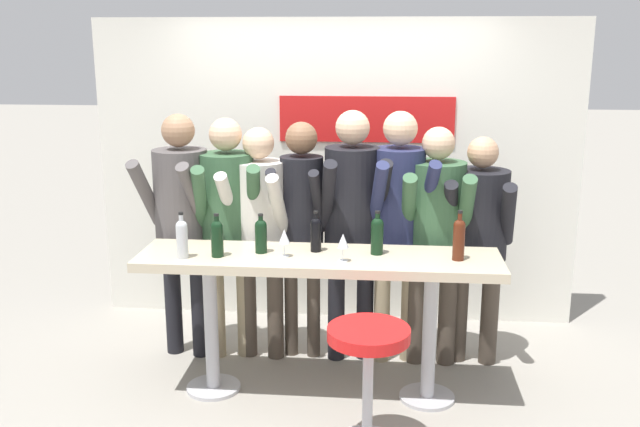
{
  "coord_description": "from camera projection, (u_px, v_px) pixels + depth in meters",
  "views": [
    {
      "loc": [
        0.4,
        -4.27,
        2.29
      ],
      "look_at": [
        0.0,
        0.08,
        1.21
      ],
      "focal_mm": 40.0,
      "sensor_mm": 36.0,
      "label": 1
    }
  ],
  "objects": [
    {
      "name": "wine_bottle_5",
      "position": [
        182.0,
        237.0,
        4.4
      ],
      "size": [
        0.07,
        0.07,
        0.29
      ],
      "color": "#B7BCC1",
      "rests_on": "tasting_table"
    },
    {
      "name": "person_far_right",
      "position": [
        435.0,
        222.0,
        4.92
      ],
      "size": [
        0.48,
        0.56,
        1.71
      ],
      "rotation": [
        0.0,
        0.0,
        -0.01
      ],
      "color": "#473D33",
      "rests_on": "ground_plane"
    },
    {
      "name": "wine_glass_0",
      "position": [
        343.0,
        242.0,
        4.33
      ],
      "size": [
        0.07,
        0.07,
        0.18
      ],
      "color": "silver",
      "rests_on": "tasting_table"
    },
    {
      "name": "person_right",
      "position": [
        398.0,
        210.0,
        4.94
      ],
      "size": [
        0.49,
        0.61,
        1.81
      ],
      "rotation": [
        0.0,
        0.0,
        0.17
      ],
      "color": "gray",
      "rests_on": "ground_plane"
    },
    {
      "name": "person_center",
      "position": [
        301.0,
        212.0,
        5.03
      ],
      "size": [
        0.39,
        0.53,
        1.73
      ],
      "rotation": [
        0.0,
        0.0,
        -0.08
      ],
      "color": "#473D33",
      "rests_on": "ground_plane"
    },
    {
      "name": "wine_bottle_3",
      "position": [
        377.0,
        234.0,
        4.48
      ],
      "size": [
        0.08,
        0.08,
        0.28
      ],
      "color": "black",
      "rests_on": "tasting_table"
    },
    {
      "name": "wine_bottle_1",
      "position": [
        261.0,
        234.0,
        4.51
      ],
      "size": [
        0.08,
        0.08,
        0.25
      ],
      "color": "black",
      "rests_on": "tasting_table"
    },
    {
      "name": "wine_glass_1",
      "position": [
        284.0,
        237.0,
        4.43
      ],
      "size": [
        0.07,
        0.07,
        0.18
      ],
      "color": "silver",
      "rests_on": "tasting_table"
    },
    {
      "name": "person_center_left",
      "position": [
        260.0,
        219.0,
        5.02
      ],
      "size": [
        0.48,
        0.57,
        1.69
      ],
      "rotation": [
        0.0,
        0.0,
        -0.1
      ],
      "color": "#473D33",
      "rests_on": "ground_plane"
    },
    {
      "name": "wine_bottle_2",
      "position": [
        459.0,
        237.0,
        4.36
      ],
      "size": [
        0.07,
        0.07,
        0.31
      ],
      "color": "#4C1E0F",
      "rests_on": "tasting_table"
    },
    {
      "name": "person_far_left",
      "position": [
        181.0,
        210.0,
        5.05
      ],
      "size": [
        0.52,
        0.63,
        1.78
      ],
      "rotation": [
        0.0,
        0.0,
        -0.18
      ],
      "color": "black",
      "rests_on": "ground_plane"
    },
    {
      "name": "back_wall",
      "position": [
        336.0,
        172.0,
        5.8
      ],
      "size": [
        3.89,
        0.12,
        2.45
      ],
      "color": "silver",
      "rests_on": "ground_plane"
    },
    {
      "name": "tasting_table",
      "position": [
        319.0,
        279.0,
        4.52
      ],
      "size": [
        2.29,
        0.56,
        0.96
      ],
      "color": "beige",
      "rests_on": "ground_plane"
    },
    {
      "name": "ground_plane",
      "position": [
        319.0,
        394.0,
        4.71
      ],
      "size": [
        40.0,
        40.0,
        0.0
      ],
      "primitive_type": "plane",
      "color": "gray"
    },
    {
      "name": "person_center_right",
      "position": [
        352.0,
        209.0,
        4.97
      ],
      "size": [
        0.51,
        0.63,
        1.81
      ],
      "rotation": [
        0.0,
        0.0,
        0.17
      ],
      "color": "black",
      "rests_on": "ground_plane"
    },
    {
      "name": "wine_bottle_4",
      "position": [
        316.0,
        233.0,
        4.54
      ],
      "size": [
        0.07,
        0.07,
        0.27
      ],
      "color": "black",
      "rests_on": "tasting_table"
    },
    {
      "name": "person_rightmost",
      "position": [
        479.0,
        228.0,
        4.95
      ],
      "size": [
        0.52,
        0.6,
        1.64
      ],
      "rotation": [
        0.0,
        0.0,
        -0.15
      ],
      "color": "#473D33",
      "rests_on": "ground_plane"
    },
    {
      "name": "wine_bottle_0",
      "position": [
        217.0,
        237.0,
        4.43
      ],
      "size": [
        0.08,
        0.08,
        0.28
      ],
      "color": "black",
      "rests_on": "tasting_table"
    },
    {
      "name": "person_left",
      "position": [
        228.0,
        213.0,
        5.03
      ],
      "size": [
        0.52,
        0.63,
        1.76
      ],
      "rotation": [
        0.0,
        0.0,
        0.2
      ],
      "color": "gray",
      "rests_on": "ground_plane"
    },
    {
      "name": "bar_stool",
      "position": [
        368.0,
        369.0,
        3.94
      ],
      "size": [
        0.48,
        0.48,
        0.75
      ],
      "color": "#B2B2B7",
      "rests_on": "ground_plane"
    }
  ]
}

